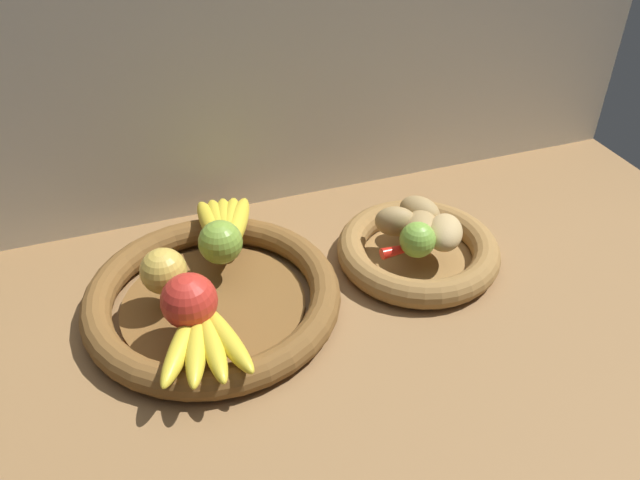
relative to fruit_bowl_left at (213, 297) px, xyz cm
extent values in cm
cube|color=olive|center=(19.96, -2.58, -3.58)|extent=(140.00, 90.00, 3.00)
cube|color=silver|center=(19.96, 27.42, 25.42)|extent=(140.00, 3.00, 55.00)
cylinder|color=brown|center=(0.00, 0.00, -1.58)|extent=(27.73, 27.73, 1.00)
torus|color=brown|center=(0.00, 0.00, 0.18)|extent=(38.36, 38.36, 4.54)
cylinder|color=olive|center=(34.04, 0.00, -1.58)|extent=(18.07, 18.07, 1.00)
torus|color=olive|center=(34.04, 0.00, 0.18)|extent=(26.58, 26.58, 4.54)
sphere|color=red|center=(-4.03, -6.85, 6.31)|extent=(7.71, 7.71, 7.71)
sphere|color=gold|center=(-6.29, 1.28, 5.83)|extent=(6.76, 6.76, 6.76)
sphere|color=#7AA338|center=(2.89, 5.31, 5.85)|extent=(6.79, 6.79, 6.79)
ellipsoid|color=yellow|center=(-6.08, -11.85, 3.86)|extent=(9.59, 14.85, 2.81)
ellipsoid|color=yellow|center=(-4.35, -12.50, 3.86)|extent=(6.36, 15.53, 2.81)
ellipsoid|color=yellow|center=(-2.51, -12.72, 3.86)|extent=(2.86, 15.30, 2.81)
ellipsoid|color=yellow|center=(-0.68, -12.49, 3.86)|extent=(6.45, 15.52, 2.81)
sphere|color=brown|center=(-2.54, -5.07, 3.86)|extent=(2.53, 2.53, 2.53)
ellipsoid|color=yellow|center=(6.65, 11.30, 4.08)|extent=(9.49, 15.52, 3.25)
ellipsoid|color=yellow|center=(5.76, 11.65, 4.08)|extent=(7.85, 15.84, 3.25)
ellipsoid|color=yellow|center=(4.83, 11.89, 4.08)|extent=(6.09, 15.92, 3.25)
ellipsoid|color=yellow|center=(3.88, 12.01, 4.08)|extent=(4.24, 15.77, 3.25)
ellipsoid|color=yellow|center=(2.92, 12.01, 4.08)|extent=(4.17, 15.76, 3.25)
sphere|color=brown|center=(3.38, 4.23, 4.08)|extent=(2.93, 2.93, 2.93)
ellipsoid|color=#A38451|center=(34.04, 0.00, 4.67)|extent=(8.91, 9.71, 4.44)
ellipsoid|color=tan|center=(36.90, -2.87, 4.81)|extent=(9.13, 9.97, 4.71)
ellipsoid|color=#A38451|center=(30.82, 2.51, 4.98)|extent=(7.93, 6.82, 5.06)
ellipsoid|color=#A38451|center=(35.83, 3.94, 4.88)|extent=(7.94, 8.74, 4.86)
sphere|color=#7AAD3D|center=(31.72, -3.47, 5.26)|extent=(5.62, 5.62, 5.62)
cone|color=red|center=(32.54, -2.15, 3.37)|extent=(12.79, 2.08, 1.84)
camera|label=1|loc=(-9.03, -73.26, 64.13)|focal=36.13mm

